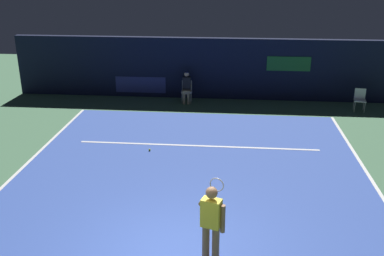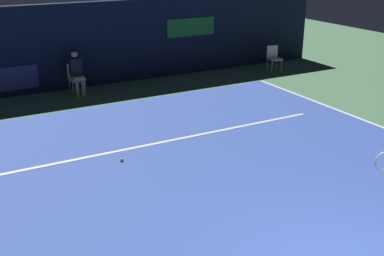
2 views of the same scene
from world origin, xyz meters
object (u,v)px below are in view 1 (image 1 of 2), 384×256
at_px(courtside_chair_near, 360,98).
at_px(tennis_ball, 150,150).
at_px(line_judge_on_chair, 187,87).
at_px(tennis_player, 211,222).

height_order(courtside_chair_near, tennis_ball, courtside_chair_near).
distance_m(line_judge_on_chair, courtside_chair_near, 6.96).
xyz_separation_m(line_judge_on_chair, tennis_ball, (-0.62, -5.25, -0.64)).
distance_m(courtside_chair_near, tennis_ball, 8.95).
height_order(tennis_player, tennis_ball, tennis_player).
distance_m(line_judge_on_chair, tennis_ball, 5.32).
bearing_deg(tennis_player, courtside_chair_near, 62.12).
bearing_deg(line_judge_on_chair, tennis_player, -81.55).
distance_m(tennis_player, tennis_ball, 5.88).
relative_size(line_judge_on_chair, courtside_chair_near, 1.50).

